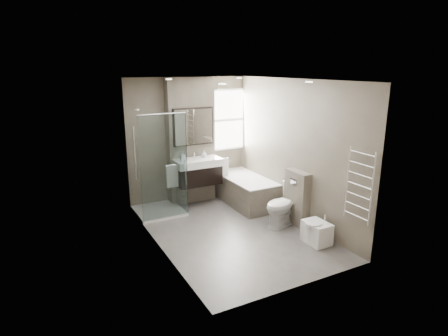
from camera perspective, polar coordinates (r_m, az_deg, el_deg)
room at (r=6.23m, az=1.22°, el=1.28°), size 2.70×3.90×2.70m
vanity_pier at (r=7.80m, az=-5.11°, el=4.07°), size 1.00×0.25×2.60m
vanity at (r=7.61m, az=-3.99°, el=-0.51°), size 0.95×0.47×0.66m
mirror_cabinet at (r=7.59m, az=-4.68°, el=6.31°), size 0.86×0.08×0.76m
towel_left at (r=7.41m, az=-7.89°, el=-1.24°), size 0.24×0.06×0.44m
towel_right at (r=7.84m, az=-0.18°, el=-0.17°), size 0.24×0.06×0.44m
shower_enclosure at (r=7.36m, az=-9.07°, el=-3.25°), size 0.90×0.90×2.00m
bathtub at (r=7.87m, az=3.21°, el=-3.20°), size 0.75×1.60×0.57m
window at (r=8.21m, az=0.41°, el=7.35°), size 0.98×0.06×1.33m
toilet at (r=6.87m, az=9.08°, el=-5.54°), size 0.85×0.62×0.78m
cistern_box at (r=6.92m, az=11.03°, el=-4.49°), size 0.19×0.55×1.00m
bidet at (r=6.37m, az=13.90°, el=-9.46°), size 0.40×0.45×0.47m
towel_radiator at (r=5.83m, az=19.92°, el=-2.51°), size 0.03×0.49×1.10m
soap_bottle_a at (r=7.38m, az=-6.28°, el=1.80°), size 0.09×0.09×0.20m
soap_bottle_b at (r=7.68m, az=-3.04°, el=2.18°), size 0.11×0.11×0.14m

